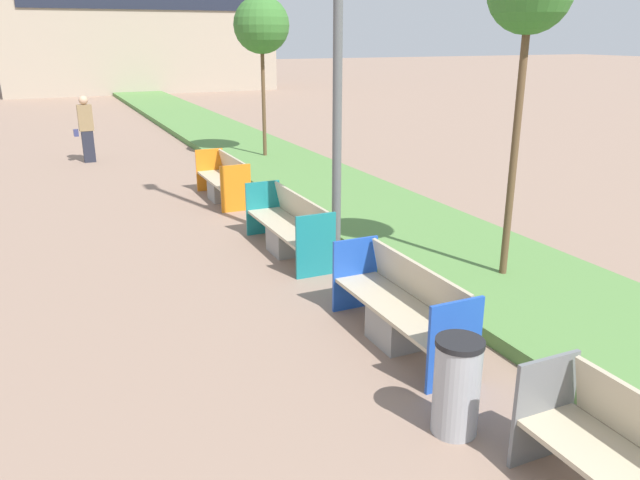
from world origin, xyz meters
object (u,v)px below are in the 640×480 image
(bench_blue_frame, at_px, (401,312))
(sapling_tree_far, at_px, (262,26))
(litter_bin, at_px, (457,386))
(bench_teal_frame, at_px, (289,230))
(bench_orange_frame, at_px, (224,183))
(pedestrian_walking, at_px, (86,128))

(bench_blue_frame, bearing_deg, sapling_tree_far, 78.36)
(sapling_tree_far, bearing_deg, bench_blue_frame, -101.64)
(litter_bin, bearing_deg, sapling_tree_far, 77.87)
(bench_blue_frame, relative_size, bench_teal_frame, 0.93)
(bench_orange_frame, bearing_deg, pedestrian_walking, 111.72)
(bench_teal_frame, height_order, pedestrian_walking, pedestrian_walking)
(bench_blue_frame, height_order, pedestrian_walking, pedestrian_walking)
(sapling_tree_far, height_order, pedestrian_walking, sapling_tree_far)
(bench_teal_frame, height_order, litter_bin, bench_teal_frame)
(litter_bin, distance_m, sapling_tree_far, 13.11)
(litter_bin, relative_size, sapling_tree_far, 0.21)
(bench_teal_frame, bearing_deg, bench_orange_frame, 90.06)
(pedestrian_walking, bearing_deg, bench_blue_frame, -80.06)
(bench_blue_frame, distance_m, litter_bin, 1.72)
(bench_blue_frame, height_order, litter_bin, bench_blue_frame)
(bench_orange_frame, xyz_separation_m, pedestrian_walking, (-2.24, 5.61, 0.56))
(bench_teal_frame, distance_m, litter_bin, 5.10)
(bench_blue_frame, xyz_separation_m, bench_teal_frame, (0.00, 3.42, 0.00))
(bench_teal_frame, relative_size, pedestrian_walking, 1.28)
(bench_orange_frame, height_order, litter_bin, bench_orange_frame)
(bench_blue_frame, relative_size, litter_bin, 2.39)
(bench_teal_frame, bearing_deg, sapling_tree_far, 73.24)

